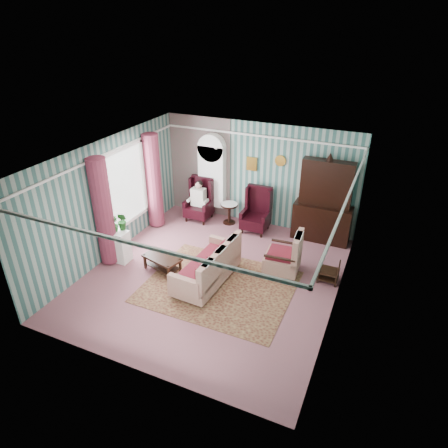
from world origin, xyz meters
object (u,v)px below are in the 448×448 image
at_px(dresser_hutch, 324,199).
at_px(plant_stand, 118,246).
at_px(wingback_left, 199,200).
at_px(round_side_table, 229,214).
at_px(sofa, 206,261).
at_px(coffee_table, 162,264).
at_px(floral_armchair, 283,253).
at_px(wingback_right, 256,211).
at_px(bookcase, 212,181).
at_px(nest_table, 329,271).
at_px(seated_woman, 199,201).

bearing_deg(dresser_hutch, plant_stand, -144.92).
height_order(wingback_left, round_side_table, wingback_left).
bearing_deg(dresser_hutch, sofa, -123.43).
bearing_deg(coffee_table, floral_armchair, 22.96).
height_order(round_side_table, floral_armchair, floral_armchair).
distance_m(wingback_left, wingback_right, 1.75).
height_order(sofa, coffee_table, sofa).
relative_size(round_side_table, floral_armchair, 0.60).
distance_m(bookcase, coffee_table, 3.25).
distance_m(bookcase, wingback_left, 0.68).
xyz_separation_m(wingback_right, coffee_table, (-1.33, -2.71, -0.44)).
distance_m(wingback_right, plant_stand, 3.76).
bearing_deg(nest_table, dresser_hutch, 107.39).
distance_m(wingback_left, coffee_table, 2.78).
bearing_deg(coffee_table, wingback_right, 63.91).
xyz_separation_m(seated_woman, plant_stand, (-0.80, -2.75, -0.19)).
bearing_deg(floral_armchair, round_side_table, 45.53).
bearing_deg(seated_woman, nest_table, -20.85).
relative_size(wingback_right, seated_woman, 1.06).
relative_size(seated_woman, nest_table, 2.19).
relative_size(wingback_left, seated_woman, 1.06).
distance_m(wingback_left, plant_stand, 2.87).
xyz_separation_m(wingback_right, sofa, (-0.19, -2.67, -0.08)).
distance_m(floral_armchair, coffee_table, 2.82).
relative_size(seated_woman, sofa, 0.62).
distance_m(wingback_right, sofa, 2.68).
bearing_deg(sofa, round_side_table, 16.37).
bearing_deg(seated_woman, wingback_left, 0.00).
xyz_separation_m(round_side_table, coffee_table, (-0.48, -2.86, -0.11)).
relative_size(wingback_right, round_side_table, 2.08).
bearing_deg(round_side_table, dresser_hutch, 2.64).
bearing_deg(wingback_right, wingback_left, 180.00).
distance_m(bookcase, wingback_right, 1.63).
height_order(wingback_right, plant_stand, wingback_right).
relative_size(wingback_left, nest_table, 2.31).
xyz_separation_m(plant_stand, sofa, (2.36, 0.08, 0.14)).
height_order(nest_table, sofa, sofa).
xyz_separation_m(nest_table, plant_stand, (-4.87, -1.20, 0.13)).
bearing_deg(sofa, seated_woman, 33.50).
bearing_deg(seated_woman, dresser_hutch, 4.41).
xyz_separation_m(nest_table, floral_armchair, (-1.07, -0.07, 0.23)).
height_order(bookcase, sofa, bookcase).
distance_m(bookcase, sofa, 3.38).
height_order(seated_woman, floral_armchair, seated_woman).
xyz_separation_m(seated_woman, floral_armchair, (3.00, -1.62, -0.09)).
xyz_separation_m(wingback_right, plant_stand, (-2.55, -2.75, -0.22)).
distance_m(round_side_table, nest_table, 3.60).
xyz_separation_m(dresser_hutch, wingback_left, (-3.50, -0.27, -0.55)).
height_order(wingback_right, seated_woman, wingback_right).
bearing_deg(coffee_table, plant_stand, -178.29).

